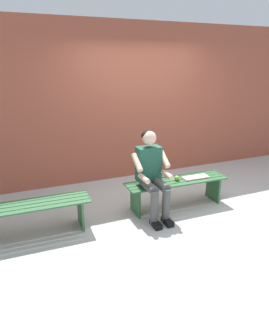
{
  "coord_description": "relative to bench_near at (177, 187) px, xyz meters",
  "views": [
    {
      "loc": [
        2.17,
        3.59,
        2.12
      ],
      "look_at": [
        0.76,
        0.15,
        0.78
      ],
      "focal_mm": 31.54,
      "sensor_mm": 36.0,
      "label": 1
    }
  ],
  "objects": [
    {
      "name": "person_seated",
      "position": [
        0.47,
        0.1,
        0.35
      ],
      "size": [
        0.5,
        0.69,
        1.24
      ],
      "color": "#1E513D",
      "rests_on": "ground"
    },
    {
      "name": "brick_wall",
      "position": [
        0.5,
        -1.61,
        1.07
      ],
      "size": [
        9.5,
        0.24,
        2.8
      ],
      "primitive_type": "cube",
      "color": "#9E4C38",
      "rests_on": "ground"
    },
    {
      "name": "book_open",
      "position": [
        -0.31,
        0.03,
        0.12
      ],
      "size": [
        0.42,
        0.17,
        0.02
      ],
      "rotation": [
        0.0,
        0.0,
        -0.02
      ],
      "color": "white",
      "rests_on": "bench_near"
    },
    {
      "name": "apple",
      "position": [
        0.01,
        0.01,
        0.15
      ],
      "size": [
        0.08,
        0.08,
        0.08
      ],
      "primitive_type": "sphere",
      "color": "#72B738",
      "rests_on": "bench_near"
    },
    {
      "name": "ground_plane",
      "position": [
        1.08,
        1.0,
        -0.35
      ],
      "size": [
        10.0,
        7.0,
        0.04
      ],
      "primitive_type": "cube",
      "color": "#B2B2AD"
    },
    {
      "name": "bench_near",
      "position": [
        0.0,
        0.0,
        0.0
      ],
      "size": [
        1.6,
        0.43,
        0.43
      ],
      "rotation": [
        0.0,
        0.0,
        -0.02
      ],
      "color": "#2D6038",
      "rests_on": "ground"
    },
    {
      "name": "bench_far",
      "position": [
        2.16,
        0.0,
        -0.0
      ],
      "size": [
        1.59,
        0.43,
        0.43
      ],
      "rotation": [
        0.0,
        0.0,
        -0.02
      ],
      "color": "#2D6038",
      "rests_on": "ground"
    }
  ]
}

